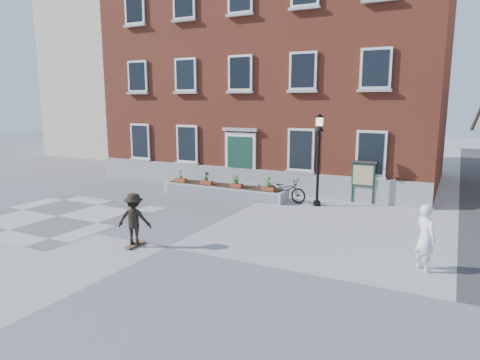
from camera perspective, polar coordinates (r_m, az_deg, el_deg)
The scene contains 10 objects.
ground at distance 13.53m, azimuth -9.77°, elevation -8.84°, with size 100.00×100.00×0.00m, color #959597.
checker_patch at distance 18.26m, azimuth -23.14°, elevation -4.45°, with size 6.00×6.00×0.01m, color #5D5C5F.
distant_building at distance 39.72m, azimuth -13.71°, elevation 13.12°, with size 10.00×12.00×13.00m, color beige.
bicycle at distance 19.25m, azimuth 6.01°, elevation -1.31°, with size 0.70×2.02×1.06m, color black.
bystander at distance 12.35m, azimuth 23.46°, elevation -7.05°, with size 0.66×0.43×1.81m, color white.
brick_building at distance 26.10m, azimuth 5.28°, elevation 14.50°, with size 18.40×10.85×12.60m.
planter_assembly at distance 20.31m, azimuth -2.16°, elevation -1.29°, with size 6.20×1.12×1.15m.
lamp_post at distance 18.37m, azimuth 10.45°, elevation 4.35°, with size 0.40×0.40×3.93m.
notice_board at distance 19.49m, azimuth 16.12°, elevation 0.67°, with size 1.10×0.16×1.87m.
skateboarder at distance 13.55m, azimuth -13.92°, elevation -5.08°, with size 1.18×0.92×1.69m.
Camera 1 is at (7.75, -10.16, 4.43)m, focal length 32.00 mm.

